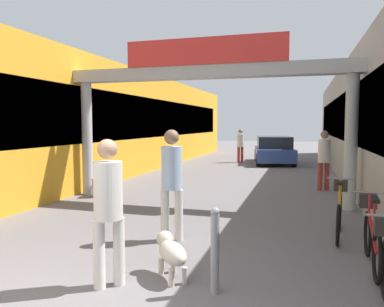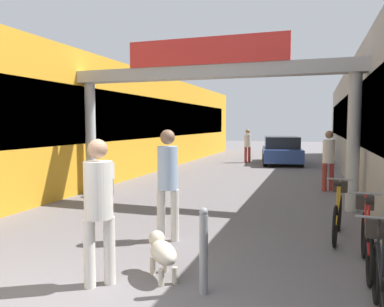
% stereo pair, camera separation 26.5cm
% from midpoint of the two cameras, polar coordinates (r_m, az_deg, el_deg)
% --- Properties ---
extents(storefront_left, '(3.00, 26.00, 3.97)m').
position_cam_midpoint_polar(storefront_left, '(15.44, -10.90, 4.62)').
color(storefront_left, gold).
rests_on(storefront_left, ground_plane).
extents(arcade_sign_gateway, '(7.40, 0.47, 4.00)m').
position_cam_midpoint_polar(arcade_sign_gateway, '(9.30, 3.15, 9.90)').
color(arcade_sign_gateway, '#B2B2B2').
rests_on(arcade_sign_gateway, ground_plane).
extents(pedestrian_with_dog, '(0.48, 0.48, 1.77)m').
position_cam_midpoint_polar(pedestrian_with_dog, '(4.58, -12.43, -7.25)').
color(pedestrian_with_dog, silver).
rests_on(pedestrian_with_dog, ground_plane).
extents(pedestrian_companion, '(0.39, 0.36, 1.85)m').
position_cam_midpoint_polar(pedestrian_companion, '(6.19, -2.49, -3.56)').
color(pedestrian_companion, silver).
rests_on(pedestrian_companion, ground_plane).
extents(pedestrian_carrying_crate, '(0.48, 0.48, 1.75)m').
position_cam_midpoint_polar(pedestrian_carrying_crate, '(11.54, 20.72, -0.42)').
color(pedestrian_carrying_crate, '#99332D').
rests_on(pedestrian_carrying_crate, ground_plane).
extents(pedestrian_elderly_walking, '(0.48, 0.48, 1.68)m').
position_cam_midpoint_polar(pedestrian_elderly_walking, '(18.97, 8.87, 1.51)').
color(pedestrian_elderly_walking, '#99332D').
rests_on(pedestrian_elderly_walking, ground_plane).
extents(dog_on_leash, '(0.66, 0.72, 0.54)m').
position_cam_midpoint_polar(dog_on_leash, '(4.90, -3.00, -14.63)').
color(dog_on_leash, beige).
rests_on(dog_on_leash, ground_plane).
extents(bicycle_black_nearest, '(0.46, 1.69, 0.98)m').
position_cam_midpoint_polar(bicycle_black_nearest, '(4.35, 28.36, -16.34)').
color(bicycle_black_nearest, black).
rests_on(bicycle_black_nearest, ground_plane).
extents(bicycle_red_second, '(0.46, 1.69, 0.98)m').
position_cam_midpoint_polar(bicycle_red_second, '(5.73, 26.28, -11.20)').
color(bicycle_red_second, black).
rests_on(bicycle_red_second, ground_plane).
extents(bicycle_orange_third, '(0.46, 1.68, 0.98)m').
position_cam_midpoint_polar(bicycle_orange_third, '(7.03, 22.38, -8.21)').
color(bicycle_orange_third, black).
rests_on(bicycle_orange_third, ground_plane).
extents(bollard_post_metal, '(0.10, 0.10, 1.00)m').
position_cam_midpoint_polar(bollard_post_metal, '(4.40, 3.57, -14.50)').
color(bollard_post_metal, gray).
rests_on(bollard_post_metal, ground_plane).
extents(cafe_chair_aluminium_nearer, '(0.41, 0.41, 0.89)m').
position_cam_midpoint_polar(cafe_chair_aluminium_nearer, '(10.35, -12.12, -3.36)').
color(cafe_chair_aluminium_nearer, gray).
rests_on(cafe_chair_aluminium_nearer, ground_plane).
extents(parked_car_blue, '(2.31, 4.21, 1.33)m').
position_cam_midpoint_polar(parked_car_blue, '(18.82, 13.85, 0.45)').
color(parked_car_blue, '#2D478C').
rests_on(parked_car_blue, ground_plane).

